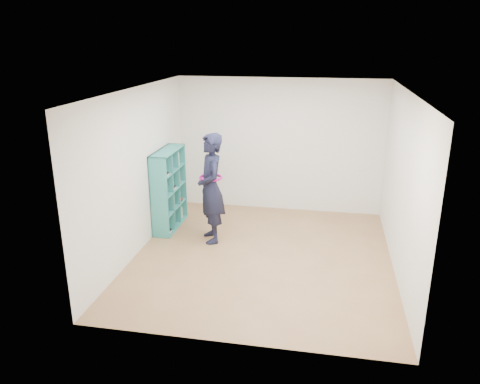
# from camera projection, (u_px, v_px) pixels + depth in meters

# --- Properties ---
(floor) EXTENTS (4.50, 4.50, 0.00)m
(floor) POSITION_uv_depth(u_px,v_px,m) (262.00, 257.00, 7.42)
(floor) COLOR #926342
(floor) RESTS_ON ground
(ceiling) EXTENTS (4.50, 4.50, 0.00)m
(ceiling) POSITION_uv_depth(u_px,v_px,m) (265.00, 90.00, 6.60)
(ceiling) COLOR white
(ceiling) RESTS_ON wall_back
(wall_left) EXTENTS (0.02, 4.50, 2.60)m
(wall_left) POSITION_uv_depth(u_px,v_px,m) (138.00, 172.00, 7.36)
(wall_left) COLOR silver
(wall_left) RESTS_ON floor
(wall_right) EXTENTS (0.02, 4.50, 2.60)m
(wall_right) POSITION_uv_depth(u_px,v_px,m) (403.00, 186.00, 6.66)
(wall_right) COLOR silver
(wall_right) RESTS_ON floor
(wall_back) EXTENTS (4.00, 0.02, 2.60)m
(wall_back) POSITION_uv_depth(u_px,v_px,m) (280.00, 146.00, 9.11)
(wall_back) COLOR silver
(wall_back) RESTS_ON floor
(wall_front) EXTENTS (4.00, 0.02, 2.60)m
(wall_front) POSITION_uv_depth(u_px,v_px,m) (234.00, 239.00, 4.92)
(wall_front) COLOR silver
(wall_front) RESTS_ON floor
(bookshelf) EXTENTS (0.31, 1.08, 1.44)m
(bookshelf) POSITION_uv_depth(u_px,v_px,m) (168.00, 190.00, 8.39)
(bookshelf) COLOR teal
(bookshelf) RESTS_ON floor
(person) EXTENTS (0.68, 0.80, 1.86)m
(person) POSITION_uv_depth(u_px,v_px,m) (211.00, 188.00, 7.75)
(person) COLOR black
(person) RESTS_ON floor
(smartphone) EXTENTS (0.06, 0.09, 0.13)m
(smartphone) POSITION_uv_depth(u_px,v_px,m) (201.00, 180.00, 7.77)
(smartphone) COLOR silver
(smartphone) RESTS_ON person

